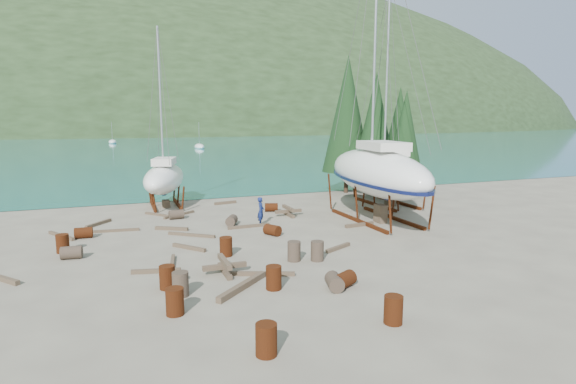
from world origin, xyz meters
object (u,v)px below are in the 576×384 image
object	(u,v)px
large_sailboat_far	(388,170)
small_sailboat_shore	(164,178)
large_sailboat_near	(377,172)
worker	(261,211)

from	to	relation	value
large_sailboat_far	small_sailboat_shore	xyz separation A→B (m)	(-15.31, 5.18, -0.49)
large_sailboat_near	small_sailboat_shore	distance (m)	15.06
large_sailboat_near	large_sailboat_far	bearing A→B (deg)	57.68
large_sailboat_far	small_sailboat_shore	size ratio (longest dim) A/B	1.25
large_sailboat_far	worker	distance (m)	11.15
large_sailboat_far	worker	world-z (taller)	large_sailboat_far
large_sailboat_near	large_sailboat_far	distance (m)	5.66
worker	large_sailboat_near	bearing A→B (deg)	-76.23
large_sailboat_far	small_sailboat_shore	distance (m)	16.17
small_sailboat_shore	large_sailboat_far	bearing A→B (deg)	-2.95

